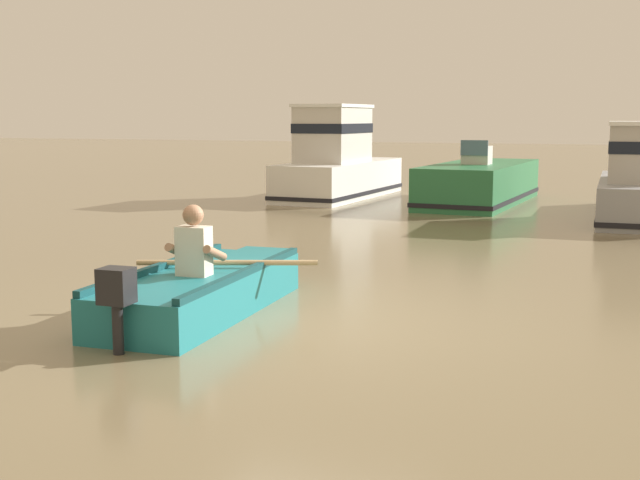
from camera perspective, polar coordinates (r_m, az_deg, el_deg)
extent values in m
plane|color=#7A6B4C|center=(8.65, -0.80, -5.51)|extent=(120.00, 120.00, 0.00)
cube|color=#1E727A|center=(8.98, -8.19, -3.63)|extent=(1.26, 3.15, 0.44)
cube|color=#1E727A|center=(10.53, -4.00, -1.78)|extent=(0.62, 0.43, 0.42)
cube|color=#103F43|center=(9.17, -11.07, -1.86)|extent=(0.24, 3.04, 0.08)
cube|color=#103F43|center=(8.72, -5.21, -2.27)|extent=(0.24, 3.04, 0.08)
cube|color=teal|center=(8.86, -8.50, -2.62)|extent=(1.03, 0.33, 0.06)
cylinder|color=black|center=(7.57, -13.77, -5.68)|extent=(0.11, 0.11, 0.54)
cube|color=black|center=(7.50, -13.86, -3.09)|extent=(0.29, 0.25, 0.32)
cube|color=beige|center=(8.77, -8.69, -0.75)|extent=(0.35, 0.24, 0.52)
sphere|color=#9E7051|center=(8.71, -8.74, 1.72)|extent=(0.22, 0.22, 0.22)
cylinder|color=#9E7051|center=(8.91, -9.80, -0.76)|extent=(0.11, 0.43, 0.23)
cylinder|color=#9E7051|center=(8.72, -7.24, -0.91)|extent=(0.11, 0.43, 0.23)
cylinder|color=tan|center=(9.18, -6.41, -1.56)|extent=(1.89, 0.77, 0.06)
cube|color=white|center=(21.84, 1.38, 4.21)|extent=(1.94, 5.20, 0.94)
cube|color=black|center=(21.87, 1.38, 3.41)|extent=(1.98, 5.25, 0.10)
cube|color=beige|center=(21.36, 0.92, 7.25)|extent=(1.43, 2.21, 1.39)
cube|color=black|center=(21.36, 0.92, 7.72)|extent=(1.46, 2.24, 0.24)
cube|color=white|center=(21.36, 0.92, 9.23)|extent=(1.50, 2.32, 0.08)
cube|color=#287042|center=(20.66, 10.97, 3.86)|extent=(2.17, 5.51, 0.98)
cube|color=black|center=(20.68, 10.95, 2.98)|extent=(2.21, 5.55, 0.10)
cube|color=beige|center=(20.22, 10.75, 5.78)|extent=(0.68, 0.54, 0.44)
cube|color=slate|center=(19.96, 10.59, 6.27)|extent=(0.65, 0.08, 0.36)
cube|color=gray|center=(18.61, 21.02, 2.70)|extent=(1.65, 5.49, 0.81)
cube|color=black|center=(18.64, 20.98, 1.90)|extent=(1.69, 5.53, 0.10)
cube|color=#B2ADA3|center=(18.06, 21.21, 5.60)|extent=(1.24, 2.32, 1.12)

